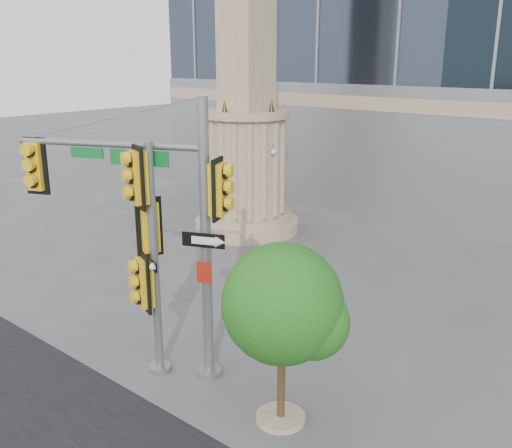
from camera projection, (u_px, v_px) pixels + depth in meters
The scene contains 5 objects.
ground at pixel (194, 356), 14.24m from camera, with size 120.00×120.00×0.00m, color #545456.
monument at pixel (246, 99), 23.00m from camera, with size 4.40×4.40×16.60m.
main_signal_pole at pixel (156, 208), 12.61m from camera, with size 4.67×2.37×6.40m.
secondary_signal_pole at pixel (147, 242), 12.67m from camera, with size 0.93×0.90×5.47m.
street_tree at pixel (285, 309), 11.01m from camera, with size 2.44×2.38×3.80m.
Camera 1 is at (9.35, -8.77, 7.19)m, focal length 40.00 mm.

